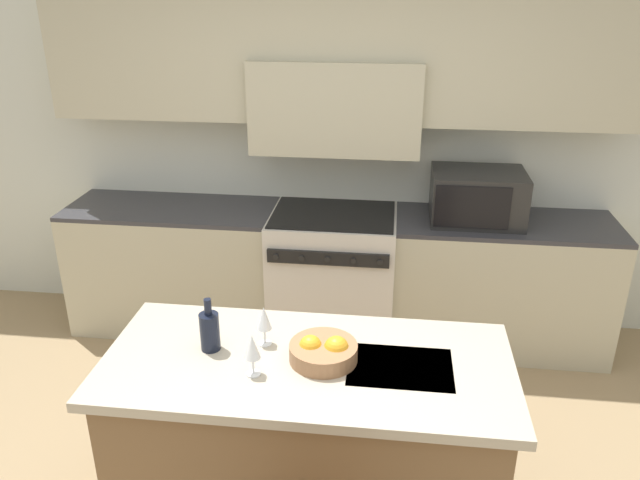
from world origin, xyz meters
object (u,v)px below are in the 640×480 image
(range_stove, at_px, (333,276))
(fruit_bowl, at_px, (324,351))
(microwave, at_px, (477,196))
(wine_glass_near, at_px, (252,348))
(wine_glass_far, at_px, (264,319))
(wine_bottle, at_px, (210,330))

(range_stove, height_order, fruit_bowl, fruit_bowl)
(fruit_bowl, bearing_deg, microwave, 65.00)
(microwave, relative_size, fruit_bowl, 2.05)
(wine_glass_near, distance_m, wine_glass_far, 0.23)
(wine_glass_near, height_order, wine_glass_far, same)
(microwave, relative_size, wine_glass_far, 3.18)
(wine_glass_near, xyz_separation_m, fruit_bowl, (0.28, 0.14, -0.08))
(range_stove, relative_size, wine_glass_far, 5.01)
(wine_bottle, bearing_deg, wine_glass_near, -35.84)
(range_stove, distance_m, wine_bottle, 1.82)
(wine_bottle, relative_size, fruit_bowl, 0.84)
(microwave, height_order, wine_bottle, microwave)
(wine_glass_near, bearing_deg, wine_bottle, 144.16)
(microwave, bearing_deg, wine_bottle, -127.44)
(microwave, xyz_separation_m, fruit_bowl, (-0.81, -1.74, -0.13))
(range_stove, relative_size, wine_bottle, 3.82)
(wine_bottle, xyz_separation_m, wine_glass_far, (0.23, 0.07, 0.03))
(wine_bottle, xyz_separation_m, wine_glass_near, (0.23, -0.16, 0.03))
(range_stove, xyz_separation_m, wine_glass_near, (-0.14, -1.86, 0.59))
(range_stove, bearing_deg, wine_glass_near, -94.24)
(wine_bottle, height_order, wine_glass_near, wine_bottle)
(wine_glass_far, distance_m, fruit_bowl, 0.30)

